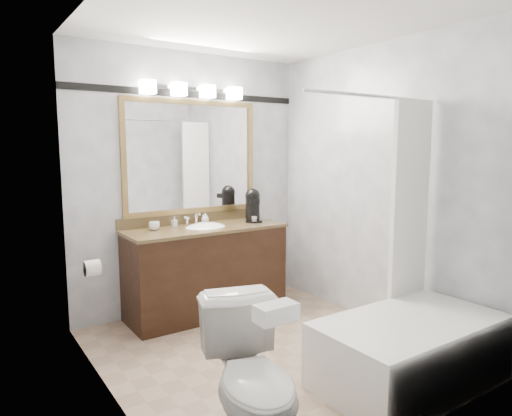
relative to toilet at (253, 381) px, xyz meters
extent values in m
cube|color=#A0846C|center=(0.75, 0.92, -0.40)|extent=(2.40, 2.60, 0.01)
cube|color=white|center=(0.75, 0.92, 2.11)|extent=(2.40, 2.60, 0.01)
cube|color=silver|center=(0.75, 2.23, 0.86)|extent=(2.40, 0.01, 2.50)
cube|color=silver|center=(0.75, -0.38, 0.86)|extent=(2.40, 0.01, 2.50)
cube|color=silver|center=(-0.46, 0.92, 0.86)|extent=(0.01, 2.60, 2.50)
cube|color=silver|center=(1.95, 0.92, 0.86)|extent=(0.01, 2.60, 2.50)
cube|color=black|center=(0.75, 1.94, 0.02)|extent=(1.50, 0.55, 0.82)
cube|color=olive|center=(0.75, 1.94, 0.44)|extent=(1.53, 0.58, 0.03)
cube|color=olive|center=(0.75, 2.21, 0.51)|extent=(1.53, 0.03, 0.10)
ellipsoid|color=white|center=(0.75, 1.94, 0.43)|extent=(0.44, 0.34, 0.14)
cube|color=olive|center=(0.75, 2.20, 1.63)|extent=(1.40, 0.04, 0.05)
cube|color=olive|center=(0.75, 2.20, 0.58)|extent=(1.40, 0.04, 0.05)
cube|color=olive|center=(0.07, 2.20, 1.11)|extent=(0.05, 0.04, 1.00)
cube|color=olive|center=(1.42, 2.20, 1.11)|extent=(0.05, 0.04, 1.00)
cube|color=white|center=(0.75, 2.21, 1.11)|extent=(1.30, 0.01, 1.00)
cube|color=silver|center=(0.75, 2.19, 1.76)|extent=(0.90, 0.05, 0.03)
cube|color=white|center=(0.30, 2.14, 1.74)|extent=(0.12, 0.12, 0.12)
cube|color=white|center=(0.60, 2.14, 1.74)|extent=(0.12, 0.12, 0.12)
cube|color=white|center=(0.90, 2.14, 1.74)|extent=(0.12, 0.12, 0.12)
cube|color=white|center=(1.20, 2.14, 1.74)|extent=(0.12, 0.12, 0.12)
cube|color=black|center=(0.75, 2.21, 1.71)|extent=(2.40, 0.01, 0.06)
cube|color=white|center=(1.28, 0.00, -0.17)|extent=(1.30, 0.72, 0.45)
cylinder|color=silver|center=(1.28, 0.38, 1.56)|extent=(1.30, 0.02, 0.02)
cube|color=white|center=(1.70, 0.37, 0.78)|extent=(0.40, 0.04, 1.55)
cylinder|color=white|center=(-0.39, 1.58, 0.31)|extent=(0.11, 0.12, 0.12)
imported|color=white|center=(0.00, 0.00, 0.00)|extent=(0.64, 0.86, 0.79)
cube|color=white|center=(0.00, -0.20, 0.43)|extent=(0.20, 0.11, 0.08)
cylinder|color=black|center=(1.28, 1.91, 0.47)|extent=(0.17, 0.17, 0.02)
cylinder|color=black|center=(1.30, 1.96, 0.59)|extent=(0.14, 0.14, 0.25)
sphere|color=black|center=(1.30, 1.96, 0.72)|extent=(0.15, 0.15, 0.15)
cube|color=black|center=(1.27, 1.89, 0.67)|extent=(0.12, 0.12, 0.05)
cylinder|color=silver|center=(1.27, 1.89, 0.50)|extent=(0.06, 0.06, 0.06)
imported|color=white|center=(0.28, 2.04, 0.50)|extent=(0.12, 0.12, 0.08)
imported|color=white|center=(0.30, 2.08, 0.49)|extent=(0.10, 0.10, 0.07)
imported|color=white|center=(0.50, 2.08, 0.51)|extent=(0.05, 0.05, 0.10)
imported|color=white|center=(0.85, 2.13, 0.51)|extent=(0.09, 0.09, 0.10)
cube|color=beige|center=(0.77, 2.05, 0.47)|extent=(0.07, 0.05, 0.02)
camera|label=1|loc=(-1.23, -1.85, 1.21)|focal=32.00mm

